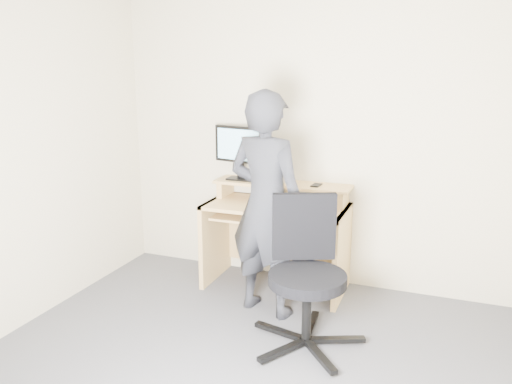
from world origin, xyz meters
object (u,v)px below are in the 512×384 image
Objects in this scene: office_chair at (306,267)px; person at (266,205)px; monitor at (239,148)px; desk at (279,225)px.

person is at bearing 118.40° from office_chair.
monitor is at bearing -39.05° from person.
person reaches higher than monitor.
monitor is 0.49× the size of office_chair.
monitor reaches higher than office_chair.
desk is at bearing 96.57° from office_chair.
desk is 1.19× the size of office_chair.
office_chair is (0.87, -0.91, -0.65)m from monitor.
office_chair is 0.58× the size of person.
person is (0.46, -0.58, -0.33)m from monitor.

